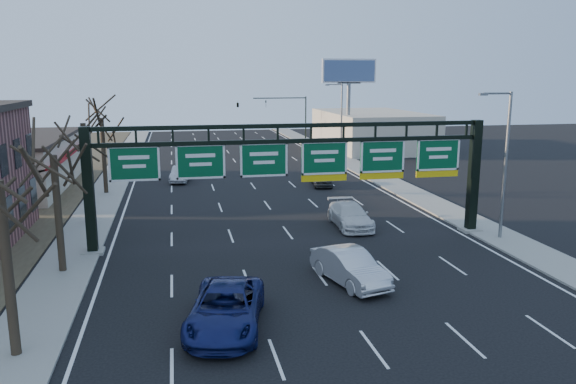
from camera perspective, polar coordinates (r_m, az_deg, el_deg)
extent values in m
plane|color=black|center=(26.99, 4.26, -9.85)|extent=(160.00, 160.00, 0.00)
cube|color=gray|center=(45.60, -18.63, -1.37)|extent=(3.00, 120.00, 0.12)
cube|color=gray|center=(49.33, 12.32, -0.06)|extent=(3.00, 120.00, 0.12)
cube|color=white|center=(45.76, -2.53, -0.78)|extent=(21.60, 120.00, 0.01)
cube|color=black|center=(33.09, -19.58, 0.05)|extent=(0.55, 0.55, 7.20)
cube|color=gray|center=(33.93, -19.17, -5.75)|extent=(1.20, 1.20, 0.20)
cube|color=black|center=(37.67, 18.33, 1.49)|extent=(0.55, 0.55, 7.20)
cube|color=gray|center=(38.41, 17.99, -3.65)|extent=(1.20, 1.20, 0.20)
cube|color=black|center=(32.99, 0.66, 6.76)|extent=(23.40, 0.25, 0.25)
cube|color=black|center=(33.08, 0.66, 5.21)|extent=(23.40, 0.25, 0.25)
cube|color=#054D29|center=(32.56, -15.35, 2.82)|extent=(2.80, 0.10, 2.00)
cube|color=#054D29|center=(32.52, -8.88, 3.08)|extent=(2.80, 0.10, 2.00)
cube|color=#054D29|center=(32.89, -2.47, 3.31)|extent=(2.80, 0.10, 2.00)
cube|color=#054D29|center=(33.65, 3.70, 3.49)|extent=(2.80, 0.10, 2.00)
cube|color=yellow|center=(33.84, 3.68, 1.44)|extent=(2.80, 0.10, 0.40)
cube|color=#054D29|center=(34.78, 9.56, 3.62)|extent=(2.80, 0.10, 2.00)
cube|color=yellow|center=(34.97, 9.49, 1.64)|extent=(2.80, 0.10, 0.40)
cube|color=#054D29|center=(36.26, 15.00, 3.71)|extent=(2.80, 0.10, 2.00)
cube|color=yellow|center=(36.44, 14.89, 1.81)|extent=(2.80, 0.10, 0.40)
cube|color=#BCB09C|center=(55.63, -26.60, 2.52)|extent=(10.00, 18.00, 4.40)
cube|color=#332B26|center=(55.35, -26.82, 4.92)|extent=(10.40, 18.40, 0.30)
cube|color=maroon|center=(54.41, -21.48, 3.62)|extent=(1.20, 18.00, 0.40)
cube|color=#BCB09C|center=(79.22, 8.46, 6.24)|extent=(12.00, 20.00, 5.00)
cylinder|color=black|center=(21.97, -26.61, -6.94)|extent=(0.36, 0.36, 6.46)
cylinder|color=black|center=(30.47, -22.32, -1.96)|extent=(0.36, 0.36, 6.08)
cylinder|color=black|center=(40.08, -19.79, 1.89)|extent=(0.36, 0.36, 6.84)
cylinder|color=black|center=(49.91, -18.20, 3.60)|extent=(0.36, 0.36, 6.46)
cylinder|color=slate|center=(36.29, 21.22, 2.55)|extent=(0.20, 0.20, 9.00)
cylinder|color=slate|center=(35.44, 20.51, 9.56)|extent=(1.80, 0.12, 0.12)
cube|color=slate|center=(34.97, 19.23, 9.55)|extent=(0.50, 0.22, 0.15)
cylinder|color=slate|center=(67.25, 5.45, 7.17)|extent=(0.20, 0.20, 9.00)
cylinder|color=slate|center=(66.79, 4.77, 10.93)|extent=(1.80, 0.12, 0.12)
cube|color=slate|center=(66.54, 4.01, 10.90)|extent=(0.50, 0.22, 0.15)
cylinder|color=slate|center=(72.73, 6.12, 7.41)|extent=(0.50, 0.50, 9.00)
cube|color=slate|center=(72.53, 6.20, 10.95)|extent=(3.00, 0.30, 0.20)
cube|color=white|center=(72.53, 6.22, 12.14)|extent=(7.00, 0.30, 3.00)
cube|color=#465C8D|center=(72.34, 6.27, 12.14)|extent=(6.60, 0.05, 2.60)
cylinder|color=black|center=(81.57, 1.81, 7.23)|extent=(0.18, 0.18, 7.00)
cylinder|color=black|center=(80.59, -0.84, 9.53)|extent=(7.60, 0.14, 0.14)
imported|color=black|center=(80.27, -2.26, 8.94)|extent=(0.20, 0.20, 1.00)
imported|color=black|center=(79.73, -5.13, 8.88)|extent=(0.54, 0.54, 1.62)
imported|color=navy|center=(22.92, -6.34, -11.68)|extent=(4.00, 6.46, 1.67)
imported|color=silver|center=(27.61, 6.28, -7.55)|extent=(2.95, 5.29, 1.65)
imported|color=silver|center=(37.67, 6.33, -2.38)|extent=(2.29, 5.37, 1.55)
imported|color=#383B3D|center=(51.55, 3.43, 1.45)|extent=(2.28, 4.43, 1.44)
imported|color=#B3B2B8|center=(54.40, -10.85, 1.80)|extent=(2.25, 4.55, 1.43)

